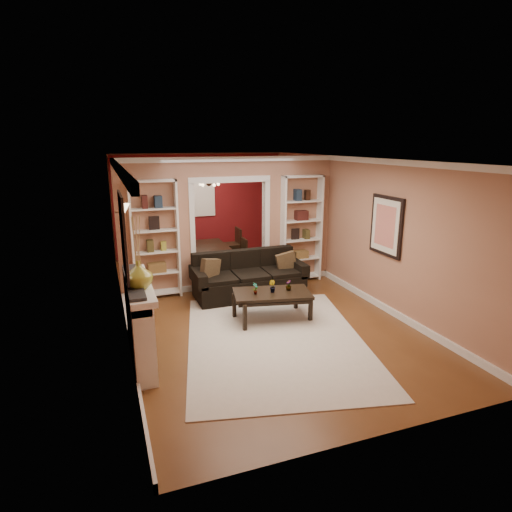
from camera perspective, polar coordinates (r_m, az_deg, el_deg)
name	(u,v)px	position (r m, az deg, el deg)	size (l,w,h in m)	color
floor	(249,304)	(8.14, -0.95, -6.48)	(8.00, 8.00, 0.00)	brown
ceiling	(248,158)	(7.58, -1.04, 12.87)	(8.00, 8.00, 0.00)	white
wall_back	(200,205)	(11.55, -7.49, 6.76)	(8.00, 8.00, 0.00)	#AD775B
wall_front	(384,317)	(4.33, 16.64, -7.81)	(8.00, 8.00, 0.00)	#AD775B
wall_left	(119,245)	(7.36, -17.81, 1.46)	(8.00, 8.00, 0.00)	#AD775B
wall_right	(356,227)	(8.73, 13.15, 3.83)	(8.00, 8.00, 0.00)	#AD775B
partition_wall	(230,223)	(8.87, -3.51, 4.38)	(4.50, 0.15, 2.70)	#AD775B
red_back_panel	(200,206)	(11.53, -7.45, 6.59)	(4.44, 0.04, 2.64)	maroon
dining_window	(200,198)	(11.46, -7.45, 7.70)	(0.78, 0.03, 0.98)	#8CA5CC
area_rug	(275,340)	(6.77, 2.61, -11.09)	(2.67, 3.74, 0.01)	beige
sofa	(249,275)	(8.45, -0.93, -2.55)	(2.22, 0.96, 0.87)	black
pillow_left	(210,269)	(8.16, -6.13, -1.79)	(0.42, 0.12, 0.42)	brown
pillow_right	(286,263)	(8.65, 4.05, -0.89)	(0.39, 0.11, 0.39)	brown
coffee_table	(272,306)	(7.42, 2.15, -6.64)	(1.30, 0.71, 0.49)	black
plant_left	(255,289)	(7.19, -0.08, -4.36)	(0.11, 0.07, 0.20)	#336626
plant_center	(272,286)	(7.30, 2.17, -4.07)	(0.11, 0.09, 0.21)	#336626
plant_right	(289,285)	(7.41, 4.36, -3.91)	(0.10, 0.10, 0.18)	#336626
bookshelf_left	(155,240)	(8.45, -13.29, 2.08)	(0.90, 0.30, 2.30)	white
bookshelf_right	(301,229)	(9.31, 6.01, 3.57)	(0.90, 0.30, 2.30)	white
fireplace	(141,322)	(6.17, -15.09, -8.46)	(0.32, 1.70, 1.16)	white
vase	(139,275)	(5.65, -15.36, -2.41)	(0.35, 0.35, 0.36)	olive
mirror	(123,236)	(5.80, -17.28, 2.56)	(0.03, 0.95, 1.10)	silver
wall_sconce	(121,210)	(7.81, -17.55, 5.83)	(0.18, 0.18, 0.22)	#FFE0A5
framed_art	(386,226)	(7.86, 16.93, 3.86)	(0.04, 0.85, 1.05)	black
dining_table	(211,257)	(10.44, -6.01, -0.11)	(0.87, 1.56, 0.55)	black
dining_chair_nw	(191,255)	(10.01, -8.67, 0.07)	(0.43, 0.43, 0.86)	black
dining_chair_ne	(236,254)	(10.28, -2.65, 0.32)	(0.37, 0.37, 0.76)	black
dining_chair_sw	(186,252)	(10.59, -9.31, 0.56)	(0.37, 0.37, 0.75)	black
dining_chair_se	(229,245)	(10.82, -3.60, 1.45)	(0.45, 0.45, 0.90)	black
chandelier	(211,184)	(10.22, -6.00, 9.52)	(0.50, 0.50, 0.30)	#3E281C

